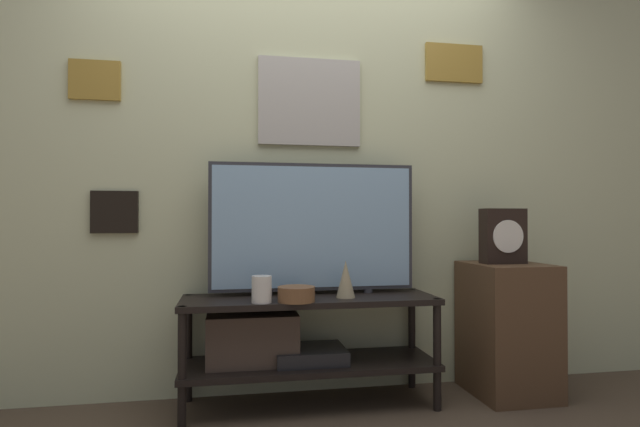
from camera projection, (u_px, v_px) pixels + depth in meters
ground_plane at (318, 425)px, 2.31m from camera, size 12.00×12.00×0.00m
wall_back at (302, 149)px, 2.82m from camera, size 6.40×0.08×2.70m
media_console at (288, 338)px, 2.54m from camera, size 1.30×0.41×0.56m
television at (313, 227)px, 2.66m from camera, size 1.10×0.05×0.70m
vase_slim_bronze at (346, 279)px, 2.54m from camera, size 0.10×0.10×0.19m
vase_wide_bowl at (296, 294)px, 2.41m from camera, size 0.18×0.18×0.07m
candle_jar at (262, 289)px, 2.38m from camera, size 0.10×0.10×0.13m
side_table at (507, 328)px, 2.73m from camera, size 0.40×0.46×0.71m
mantel_clock at (503, 236)px, 2.73m from camera, size 0.24×0.11×0.30m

